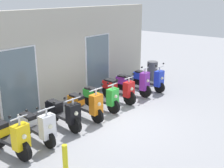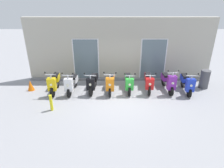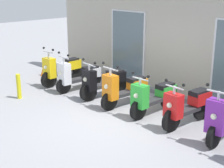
% 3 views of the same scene
% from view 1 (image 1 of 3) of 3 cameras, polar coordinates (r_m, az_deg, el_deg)
% --- Properties ---
extents(ground_plane, '(40.00, 40.00, 0.00)m').
position_cam_1_polar(ground_plane, '(9.15, 1.03, -7.27)').
color(ground_plane, '#939399').
extents(storefront_facade, '(9.91, 0.50, 3.36)m').
position_cam_1_polar(storefront_facade, '(10.32, -10.23, 4.84)').
color(storefront_facade, '#B2AD9E').
rests_on(storefront_facade, ground_plane).
extents(scooter_yellow, '(0.53, 1.57, 1.24)m').
position_cam_1_polar(scooter_yellow, '(7.60, -19.56, -9.73)').
color(scooter_yellow, black).
rests_on(scooter_yellow, ground_plane).
extents(scooter_white, '(0.57, 1.56, 1.20)m').
position_cam_1_polar(scooter_white, '(8.03, -14.54, -7.98)').
color(scooter_white, black).
rests_on(scooter_white, ground_plane).
extents(scooter_black, '(0.61, 1.58, 1.15)m').
position_cam_1_polar(scooter_black, '(8.67, -9.61, -5.66)').
color(scooter_black, black).
rests_on(scooter_black, ground_plane).
extents(scooter_orange, '(0.61, 1.56, 1.22)m').
position_cam_1_polar(scooter_orange, '(9.17, -5.19, -4.04)').
color(scooter_orange, black).
rests_on(scooter_orange, ground_plane).
extents(scooter_green, '(0.54, 1.60, 1.13)m').
position_cam_1_polar(scooter_green, '(9.87, -2.16, -2.59)').
color(scooter_green, black).
rests_on(scooter_green, ground_plane).
extents(scooter_red, '(0.54, 1.59, 1.14)m').
position_cam_1_polar(scooter_red, '(10.57, 1.31, -0.98)').
color(scooter_red, black).
rests_on(scooter_red, ground_plane).
extents(scooter_purple, '(0.56, 1.60, 1.27)m').
position_cam_1_polar(scooter_purple, '(11.30, 4.33, 0.22)').
color(scooter_purple, black).
rests_on(scooter_purple, ground_plane).
extents(scooter_blue, '(0.60, 1.53, 1.19)m').
position_cam_1_polar(scooter_blue, '(11.91, 7.37, 0.99)').
color(scooter_blue, black).
rests_on(scooter_blue, ground_plane).
extents(curb_bollard, '(0.12, 0.12, 0.70)m').
position_cam_1_polar(curb_bollard, '(6.62, -9.22, -14.45)').
color(curb_bollard, yellow).
rests_on(curb_bollard, ground_plane).
extents(trash_bin, '(0.46, 0.46, 0.94)m').
position_cam_1_polar(trash_bin, '(13.06, 7.93, 2.38)').
color(trash_bin, '#4C4C51').
rests_on(trash_bin, ground_plane).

